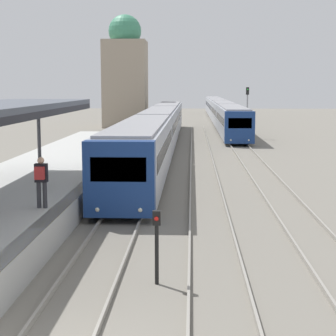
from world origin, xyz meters
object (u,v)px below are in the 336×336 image
at_px(train_near, 160,127).
at_px(train_far, 220,110).
at_px(person_on_platform, 41,178).
at_px(signal_post_near, 157,239).
at_px(signal_mast_far, 247,106).

bearing_deg(train_near, train_far, 79.39).
height_order(person_on_platform, signal_post_near, person_on_platform).
xyz_separation_m(signal_post_near, signal_mast_far, (6.12, 40.77, 1.91)).
distance_m(train_far, signal_mast_far, 25.25).
bearing_deg(signal_mast_far, signal_post_near, -98.54).
xyz_separation_m(person_on_platform, train_far, (8.75, 61.81, -0.30)).
xyz_separation_m(train_far, signal_post_near, (-4.77, -65.94, -0.53)).
relative_size(person_on_platform, signal_post_near, 0.89).
bearing_deg(signal_mast_far, train_near, -129.55).
relative_size(train_far, signal_mast_far, 13.72).
distance_m(person_on_platform, train_near, 27.23).
xyz_separation_m(person_on_platform, signal_post_near, (3.99, -4.13, -0.83)).
height_order(train_far, signal_post_near, train_far).
bearing_deg(signal_post_near, signal_mast_far, 81.46).
distance_m(person_on_platform, signal_post_near, 5.80).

